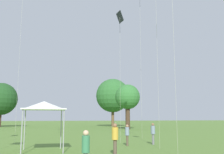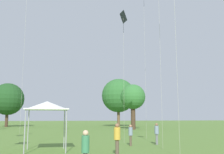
% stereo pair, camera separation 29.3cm
% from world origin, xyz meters
% --- Properties ---
extents(person_standing_0, '(0.45, 0.45, 1.61)m').
position_xyz_m(person_standing_0, '(3.36, 15.75, 0.97)').
color(person_standing_0, brown).
rests_on(person_standing_0, ground).
extents(person_standing_1, '(0.49, 0.49, 1.70)m').
position_xyz_m(person_standing_1, '(5.68, 16.24, 1.02)').
color(person_standing_1, slate).
rests_on(person_standing_1, ground).
extents(person_standing_3, '(0.38, 0.38, 1.69)m').
position_xyz_m(person_standing_3, '(-1.06, 6.27, 1.02)').
color(person_standing_3, brown).
rests_on(person_standing_3, ground).
extents(person_standing_4, '(0.52, 0.52, 1.83)m').
position_xyz_m(person_standing_4, '(1.24, 10.96, 1.09)').
color(person_standing_4, brown).
rests_on(person_standing_4, ground).
extents(canopy_tent, '(2.80, 2.80, 3.23)m').
position_xyz_m(canopy_tent, '(-2.89, 13.76, 2.92)').
color(canopy_tent, white).
rests_on(canopy_tent, ground).
extents(kite_5, '(0.50, 1.04, 11.83)m').
position_xyz_m(kite_5, '(3.49, 18.28, 10.98)').
color(kite_5, '#1E2328').
rests_on(kite_5, ground).
extents(distant_tree_0, '(4.46, 4.46, 8.01)m').
position_xyz_m(distant_tree_0, '(10.84, 41.08, 5.67)').
color(distant_tree_0, '#473323').
rests_on(distant_tree_0, ground).
extents(distant_tree_1, '(7.83, 7.83, 11.08)m').
position_xyz_m(distant_tree_1, '(11.48, 55.62, 7.15)').
color(distant_tree_1, brown).
rests_on(distant_tree_1, ground).
extents(distant_tree_2, '(7.21, 7.21, 9.80)m').
position_xyz_m(distant_tree_2, '(-13.52, 58.57, 6.17)').
color(distant_tree_2, '#473323').
rests_on(distant_tree_2, ground).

